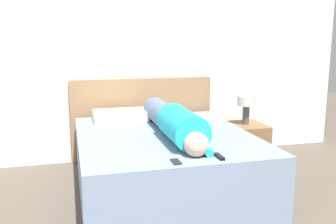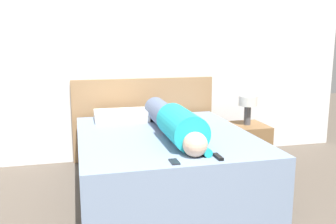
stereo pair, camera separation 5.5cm
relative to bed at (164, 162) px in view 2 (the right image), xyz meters
The scene contains 9 objects.
wall_back 1.55m from the bed, 89.65° to the left, with size 5.52×0.06×2.60m.
bed is the anchor object (origin of this frame).
headboard 1.13m from the bed, 90.00° to the left, with size 1.81×0.04×1.04m.
nightstand 1.27m from the bed, 24.49° to the left, with size 0.45×0.50×0.51m.
table_lamp 1.35m from the bed, 24.49° to the left, with size 0.22×0.22×0.35m.
person_lying 0.46m from the bed, 57.98° to the right, with size 0.32×1.65×0.32m.
pillow_near_headboard 0.88m from the bed, 115.17° to the left, with size 0.61×0.40×0.11m.
tv_remote 0.95m from the bed, 74.88° to the right, with size 0.04×0.15×0.02m.
cell_phone 0.94m from the bed, 98.47° to the right, with size 0.06×0.13×0.01m.
Camera 2 is at (-0.85, -1.12, 1.53)m, focal length 40.00 mm.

